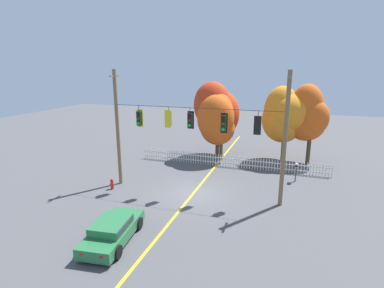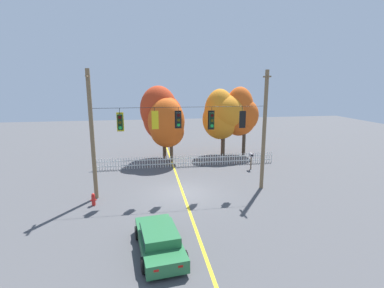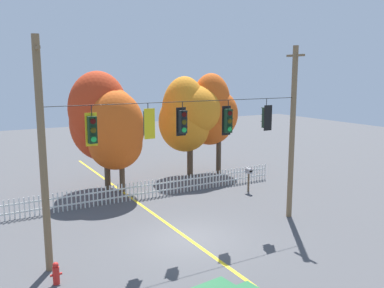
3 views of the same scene
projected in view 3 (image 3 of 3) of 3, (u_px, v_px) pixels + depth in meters
ground at (188, 239)px, 17.26m from camera, size 80.00×80.00×0.00m
lane_centerline_stripe at (188, 239)px, 17.26m from camera, size 0.16×36.00×0.01m
signal_support_span at (188, 142)px, 16.55m from camera, size 11.50×1.10×8.15m
traffic_signal_northbound_secondary at (92, 130)px, 14.54m from camera, size 0.43×0.38×1.48m
traffic_signal_eastbound_side at (148, 123)px, 15.56m from camera, size 0.43×0.38×1.35m
traffic_signal_northbound_primary at (183, 122)px, 16.30m from camera, size 0.43×0.38×1.38m
traffic_signal_southbound_primary at (228, 121)px, 17.38m from camera, size 0.43×0.38×1.51m
traffic_signal_westbound_side at (266, 118)px, 18.36m from camera, size 0.43×0.38×1.43m
white_picket_fence at (154, 188)px, 23.02m from camera, size 15.99×0.06×1.02m
autumn_maple_near_fence at (101, 118)px, 24.03m from camera, size 4.08×4.00×7.04m
autumn_maple_mid at (116, 131)px, 23.13m from camera, size 3.32×3.10×6.06m
autumn_oak_far_east at (188, 115)px, 27.35m from camera, size 4.25×3.67×6.72m
autumn_maple_far_west at (213, 114)px, 28.16m from camera, size 3.52×3.02×6.91m
fire_hydrant at (56, 273)px, 13.49m from camera, size 0.38×0.22×0.77m
roadside_mailbox at (249, 172)px, 24.00m from camera, size 0.25×0.44×1.42m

